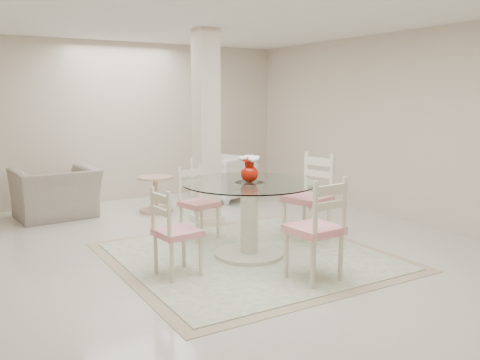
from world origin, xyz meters
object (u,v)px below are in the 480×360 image
side_table (156,196)px  dining_chair_south (320,222)px  dining_table (249,219)px  recliner_taupe (56,193)px  red_vase (250,168)px  dining_chair_west (172,226)px  dining_chair_north (196,197)px  column (206,128)px  dining_chair_east (311,191)px  armchair_white (224,178)px

side_table → dining_chair_south: bearing=-86.5°
dining_table → recliner_taupe: (-1.47, 3.07, -0.07)m
red_vase → dining_chair_south: bearing=-81.0°
dining_chair_south → side_table: bearing=-91.1°
red_vase → dining_chair_west: red_vase is taller
dining_table → dining_chair_north: 1.02m
column → dining_chair_west: 2.42m
recliner_taupe → side_table: 1.47m
dining_table → dining_chair_east: bearing=9.8°
column → dining_chair_south: (-0.17, -2.69, -0.75)m
dining_chair_south → recliner_taupe: size_ratio=1.00×
dining_chair_east → dining_chair_west: dining_chair_east is taller
dining_chair_west → side_table: 3.00m
dining_chair_south → armchair_white: bearing=-110.8°
red_vase → armchair_white: (1.32, 2.97, -0.62)m
armchair_white → dining_table: bearing=47.2°
dining_chair_south → recliner_taupe: 4.41m
column → dining_chair_north: (-0.50, -0.68, -0.82)m
dining_chair_east → side_table: 2.74m
red_vase → recliner_taupe: size_ratio=0.26×
column → dining_chair_south: 2.80m
recliner_taupe → side_table: bearing=159.4°
column → armchair_white: column is taller
column → side_table: 1.53m
column → red_vase: (-0.33, -1.68, -0.34)m
dining_chair_west → armchair_white: bearing=-42.7°
recliner_taupe → armchair_white: size_ratio=1.34×
recliner_taupe → side_table: (1.41, -0.41, -0.11)m
dining_chair_east → dining_chair_west: bearing=-93.5°
dining_chair_north → dining_chair_south: dining_chair_south is taller
dining_chair_north → dining_chair_west: dining_chair_north is taller
dining_table → dining_chair_east: (1.01, 0.18, 0.20)m
dining_chair_east → dining_chair_west: 2.05m
dining_chair_north → armchair_white: size_ratio=1.19×
dining_chair_west → armchair_white: (2.32, 3.13, -0.14)m
armchair_white → red_vase: bearing=47.3°
dining_table → dining_chair_south: (0.16, -1.01, 0.16)m
dining_chair_west → dining_chair_south: (1.16, -0.85, 0.07)m
dining_chair_east → dining_chair_west: size_ratio=1.20×
red_vase → dining_chair_south: 1.10m
dining_table → dining_chair_west: 1.02m
dining_chair_north → side_table: size_ratio=1.81×
dining_table → armchair_white: bearing=66.0°
dining_chair_east → side_table: dining_chair_east is taller
dining_chair_west → dining_chair_south: 1.44m
red_vase → dining_chair_east: 1.09m
red_vase → armchair_white: 3.31m
red_vase → armchair_white: red_vase is taller
column → recliner_taupe: bearing=142.2°
dining_chair_south → recliner_taupe: dining_chair_south is taller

